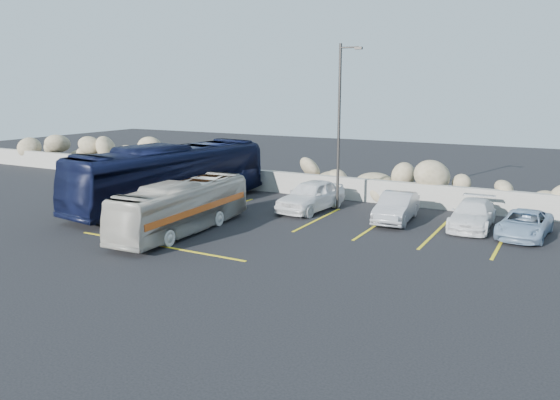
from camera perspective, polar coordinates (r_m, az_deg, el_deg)
The scene contains 11 objects.
ground at distance 20.77m, azimuth -10.90°, elevation -5.23°, with size 90.00×90.00×0.00m, color black.
seawall at distance 30.55m, azimuth 3.52°, elevation 1.55°, with size 60.00×0.40×1.20m, color gray.
riprap_pile at distance 31.51m, azimuth 4.47°, elevation 3.14°, with size 54.00×2.80×2.60m, color #8F7F5D, non-canonical shape.
parking_lines at distance 23.11m, azimuth 7.08°, elevation -3.35°, with size 18.16×9.36×0.01m.
lamppost at distance 26.80m, azimuth 6.29°, elevation 8.05°, with size 1.14×0.18×8.00m.
vintage_bus at distance 23.12m, azimuth -10.16°, elevation -0.72°, with size 1.80×7.70×2.14m, color beige.
tour_coach at distance 28.15m, azimuth -11.37°, elevation 2.51°, with size 2.67×11.41×3.18m, color black.
car_a at distance 26.83m, azimuth 3.26°, elevation 0.47°, with size 1.78×4.43×1.51m, color white.
car_b at distance 25.22m, azimuth 12.06°, elevation -0.75°, with size 1.37×3.93×1.29m, color #A0A0A4.
car_c at distance 24.95m, azimuth 19.47°, elevation -1.43°, with size 1.66×4.09×1.19m, color white.
car_d at distance 24.24m, azimuth 24.18°, elevation -2.31°, with size 1.76×3.82×1.06m, color #849FBC.
Camera 1 is at (12.83, -15.20, 5.98)m, focal length 35.00 mm.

